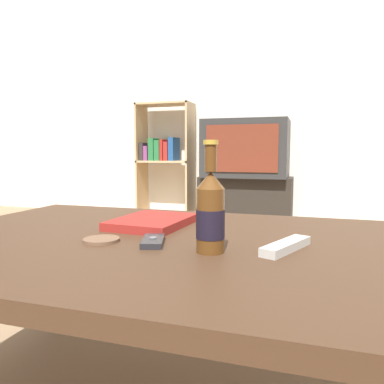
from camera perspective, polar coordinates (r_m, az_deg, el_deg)
The scene contains 10 objects.
back_wall at distance 3.97m, azimuth 12.40°, elevation 14.60°, with size 8.00×0.05×2.60m.
coffee_table at distance 1.00m, azimuth -5.15°, elevation -10.19°, with size 1.32×0.90×0.48m.
tv_stand at distance 3.71m, azimuth 8.18°, elevation -1.26°, with size 0.89×0.39×0.46m.
television at distance 3.68m, azimuth 8.29°, elevation 6.55°, with size 0.80×0.56×0.55m.
bookshelf at distance 3.98m, azimuth -4.34°, elevation 5.28°, with size 0.57×0.30×1.21m.
beer_bottle at distance 0.83m, azimuth 2.82°, elevation -3.14°, with size 0.06×0.06×0.25m.
cell_phone at distance 0.92m, azimuth -5.96°, elevation -7.46°, with size 0.08×0.12×0.02m.
remote_control at distance 0.88m, azimuth 14.14°, elevation -8.00°, with size 0.11×0.18×0.02m.
coaster at distance 0.97m, azimuth -13.63°, elevation -7.10°, with size 0.09×0.09×0.01m.
table_book at distance 1.14m, azimuth -6.04°, elevation -4.52°, with size 0.22×0.28×0.02m.
Camera 1 is at (0.37, -0.88, 0.70)m, focal length 35.00 mm.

